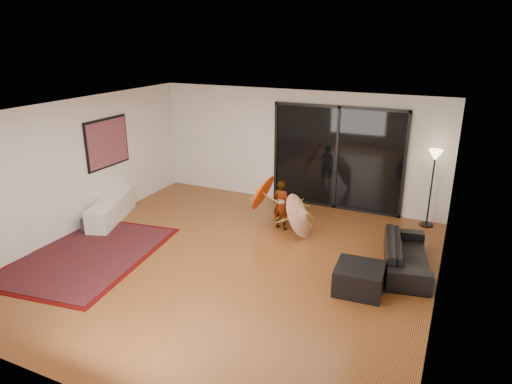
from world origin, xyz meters
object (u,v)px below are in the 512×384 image
Objects in this scene: media_console at (112,209)px; ottoman at (359,279)px; child at (281,205)px; sofa at (407,255)px.

media_console reaches higher than ottoman.
media_console is 1.68× the size of child.
sofa is 1.73× the size of child.
media_console is at bearing 29.64° from child.
ottoman is 2.72m from child.
media_console is 5.65m from ottoman.
child is at bearing 139.07° from ottoman.
child is at bearing 64.43° from sofa.
sofa is at bearing 177.08° from child.
sofa is at bearing 61.08° from ottoman.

